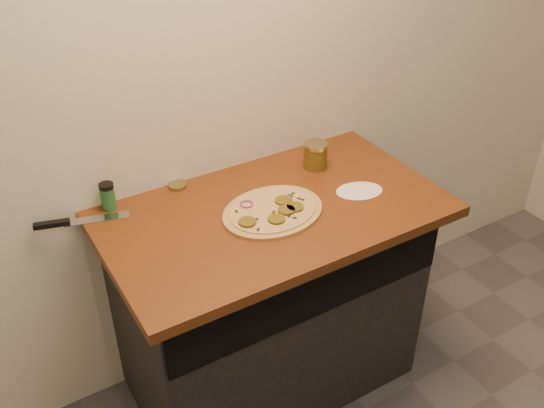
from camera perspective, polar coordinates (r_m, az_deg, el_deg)
cabinet at (r=2.43m, az=-0.27°, el=-9.23°), size 1.10×0.60×0.86m
countertop at (r=2.13m, az=0.11°, el=-0.82°), size 1.20×0.70×0.04m
pizza at (r=2.09m, az=0.10°, el=-0.66°), size 0.41×0.41×0.02m
chefs_knife at (r=2.15m, az=-18.20°, el=-1.59°), size 0.31×0.12×0.02m
mason_jar_lid at (r=2.26m, az=-8.90°, el=1.74°), size 0.08×0.08×0.01m
salsa_jar at (r=2.34m, az=4.10°, el=4.62°), size 0.09×0.09×0.10m
spice_shaker at (r=2.16m, az=-15.19°, el=0.70°), size 0.05×0.05×0.10m
flour_spill at (r=2.23m, az=8.22°, el=1.24°), size 0.22×0.22×0.00m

